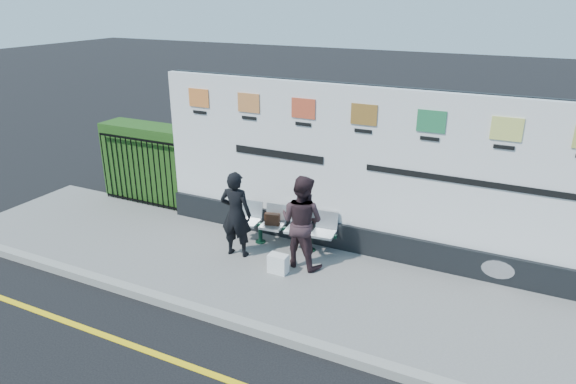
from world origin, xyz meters
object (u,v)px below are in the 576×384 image
(woman_left, at_px, (236,214))
(woman_right, at_px, (302,222))
(billboard, at_px, (362,184))
(bench, at_px, (285,236))

(woman_left, distance_m, woman_right, 1.21)
(billboard, distance_m, woman_left, 2.27)
(billboard, xyz_separation_m, woman_left, (-1.92, -1.11, -0.51))
(bench, relative_size, woman_left, 1.20)
(bench, relative_size, woman_right, 1.16)
(billboard, xyz_separation_m, bench, (-1.28, -0.46, -1.10))
(woman_right, bearing_deg, billboard, -119.78)
(woman_left, xyz_separation_m, woman_right, (1.20, 0.17, 0.03))
(bench, xyz_separation_m, woman_right, (0.56, -0.49, 0.62))
(billboard, height_order, woman_left, billboard)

